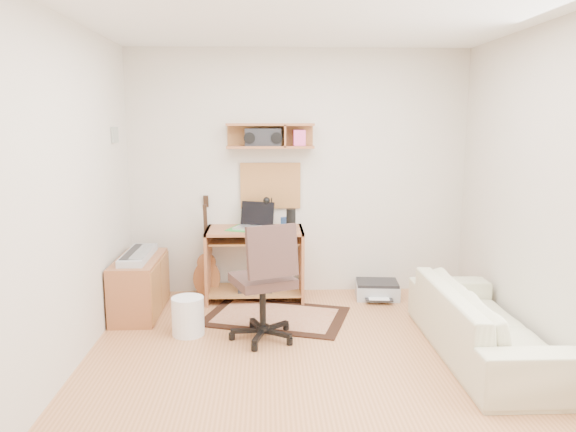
{
  "coord_description": "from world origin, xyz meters",
  "views": [
    {
      "loc": [
        -0.35,
        -3.86,
        1.85
      ],
      "look_at": [
        -0.15,
        1.05,
        1.0
      ],
      "focal_mm": 34.28,
      "sensor_mm": 36.0,
      "label": 1
    }
  ],
  "objects_px": {
    "task_chair": "(262,280)",
    "sofa": "(485,311)",
    "desk": "(255,264)",
    "cabinet": "(140,286)",
    "printer": "(377,290)"
  },
  "relations": [
    {
      "from": "task_chair",
      "to": "sofa",
      "type": "xyz_separation_m",
      "value": [
        1.76,
        -0.4,
        -0.16
      ]
    },
    {
      "from": "desk",
      "to": "task_chair",
      "type": "bearing_deg",
      "value": -85.57
    },
    {
      "from": "cabinet",
      "to": "printer",
      "type": "xyz_separation_m",
      "value": [
        2.4,
        0.38,
        -0.19
      ]
    },
    {
      "from": "task_chair",
      "to": "cabinet",
      "type": "distance_m",
      "value": 1.4
    },
    {
      "from": "task_chair",
      "to": "sofa",
      "type": "distance_m",
      "value": 1.81
    },
    {
      "from": "printer",
      "to": "desk",
      "type": "bearing_deg",
      "value": -175.6
    },
    {
      "from": "task_chair",
      "to": "printer",
      "type": "bearing_deg",
      "value": 20.33
    },
    {
      "from": "cabinet",
      "to": "sofa",
      "type": "xyz_separation_m",
      "value": [
        2.96,
        -1.09,
        0.09
      ]
    },
    {
      "from": "desk",
      "to": "cabinet",
      "type": "height_order",
      "value": "desk"
    },
    {
      "from": "printer",
      "to": "sofa",
      "type": "bearing_deg",
      "value": -63.76
    },
    {
      "from": "printer",
      "to": "sofa",
      "type": "xyz_separation_m",
      "value": [
        0.56,
        -1.47,
        0.28
      ]
    },
    {
      "from": "desk",
      "to": "task_chair",
      "type": "height_order",
      "value": "task_chair"
    },
    {
      "from": "desk",
      "to": "task_chair",
      "type": "relative_size",
      "value": 0.96
    },
    {
      "from": "desk",
      "to": "printer",
      "type": "bearing_deg",
      "value": -1.03
    },
    {
      "from": "task_chair",
      "to": "cabinet",
      "type": "relative_size",
      "value": 1.16
    }
  ]
}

